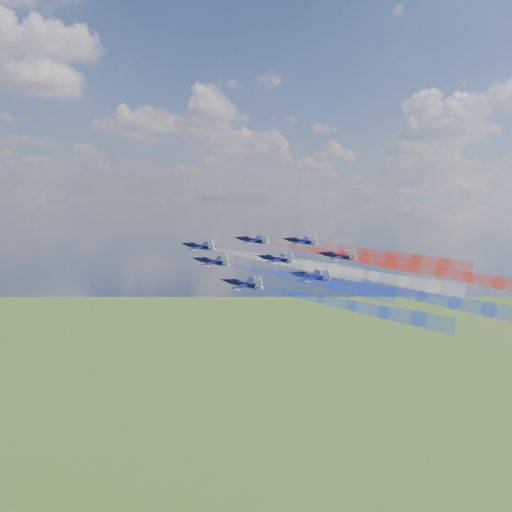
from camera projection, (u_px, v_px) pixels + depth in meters
jet_lead at (199, 246)px, 187.27m from camera, size 16.23×17.04×6.79m
trail_lead at (284, 261)px, 174.41m from camera, size 30.38×42.63×10.51m
jet_inner_left at (212, 262)px, 171.58m from camera, size 16.23×17.04×6.79m
trail_inner_left at (306, 279)px, 158.72m from camera, size 30.38×42.63×10.51m
jet_inner_right at (253, 240)px, 191.49m from camera, size 16.23×17.04×6.79m
trail_inner_right at (339, 254)px, 178.63m from camera, size 30.38×42.63×10.51m
jet_outer_left at (243, 284)px, 154.57m from camera, size 16.23×17.04×6.79m
trail_outer_left at (352, 306)px, 141.71m from camera, size 30.38×42.63×10.51m
jet_center_third at (276, 259)px, 174.66m from camera, size 16.23×17.04×6.79m
trail_center_third at (374, 276)px, 161.80m from camera, size 30.38×42.63×10.51m
jet_outer_right at (301, 241)px, 192.75m from camera, size 16.23×17.04×6.79m
trail_outer_right at (390, 255)px, 179.90m from camera, size 30.38×42.63×10.51m
jet_rear_left at (311, 276)px, 159.61m from camera, size 16.23×17.04×6.79m
trail_rear_left at (421, 297)px, 146.75m from camera, size 30.38×42.63×10.51m
jet_rear_right at (338, 256)px, 178.10m from camera, size 16.23×17.04×6.79m
trail_rear_right at (438, 272)px, 165.24m from camera, size 30.38×42.63×10.51m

